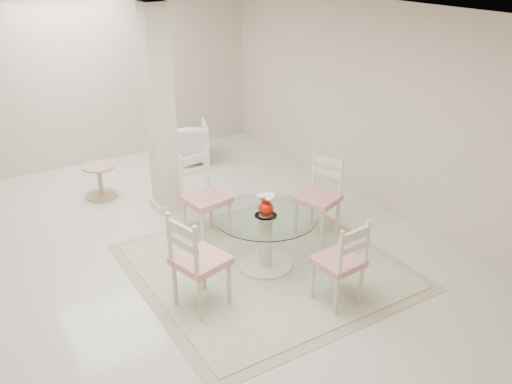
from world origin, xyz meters
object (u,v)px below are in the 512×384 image
dining_chair_east (321,190)px  dining_chair_west (195,256)px  red_vase (266,204)px  dining_chair_south (344,257)px  side_table (100,182)px  dining_chair_north (202,190)px  column (160,112)px  armchair_white (186,142)px  dining_table (266,241)px

dining_chair_east → dining_chair_west: dining_chair_west is taller
red_vase → dining_chair_south: dining_chair_south is taller
red_vase → dining_chair_south: 1.04m
red_vase → dining_chair_east: 1.04m
red_vase → side_table: red_vase is taller
dining_chair_north → dining_chair_south: bearing=-82.5°
red_vase → column: bearing=99.4°
dining_chair_west → side_table: 3.10m
column → armchair_white: (0.97, 1.45, -1.02)m
dining_chair_east → dining_chair_south: 1.46m
dining_table → dining_chair_north: bearing=105.5°
dining_chair_west → side_table: bearing=-14.5°
dining_table → dining_chair_north: dining_chair_north is taller
side_table → dining_table: bearing=-70.3°
dining_chair_north → dining_chair_south: dining_chair_north is taller
dining_table → side_table: size_ratio=2.37×
dining_chair_west → armchair_white: 4.08m
column → dining_table: size_ratio=2.37×
dining_chair_north → side_table: size_ratio=2.49×
dining_chair_north → red_vase: bearing=-82.3°
red_vase → armchair_white: (0.64, 3.45, -0.46)m
dining_chair_west → dining_chair_south: bearing=-133.9°
dining_chair_north → dining_chair_west: (-0.71, -1.27, -0.02)m
red_vase → dining_chair_north: bearing=105.6°
side_table → dining_chair_east: bearing=-51.6°
dining_chair_north → side_table: dining_chair_north is taller
dining_chair_east → dining_chair_north: dining_chair_north is taller
dining_table → dining_chair_east: dining_chair_east is taller
dining_chair_north → dining_table: bearing=-82.5°
column → dining_table: bearing=-80.7°
red_vase → dining_chair_south: size_ratio=0.24×
dining_chair_west → armchair_white: dining_chair_west is taller
column → dining_chair_west: bearing=-106.0°
red_vase → side_table: size_ratio=0.53×
red_vase → dining_chair_east: bearing=16.7°
armchair_white → side_table: bearing=41.9°
dining_chair_east → dining_chair_south: size_ratio=1.09×
column → armchair_white: size_ratio=3.76×
dining_chair_north → dining_chair_south: 2.05m
side_table → red_vase: bearing=-70.3°
column → dining_chair_west: 2.49m
dining_chair_north → dining_chair_south: (0.54, -1.97, -0.08)m
dining_table → dining_chair_west: size_ratio=0.98×
dining_table → dining_chair_north: size_ratio=0.95×
column → dining_table: 2.27m
armchair_white → side_table: size_ratio=1.50×
dining_chair_east → armchair_white: size_ratio=1.59×
dining_chair_east → dining_chair_west: bearing=-95.5°
dining_chair_south → side_table: bearing=-76.1°
dining_chair_east → armchair_white: (-0.34, 3.16, -0.27)m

